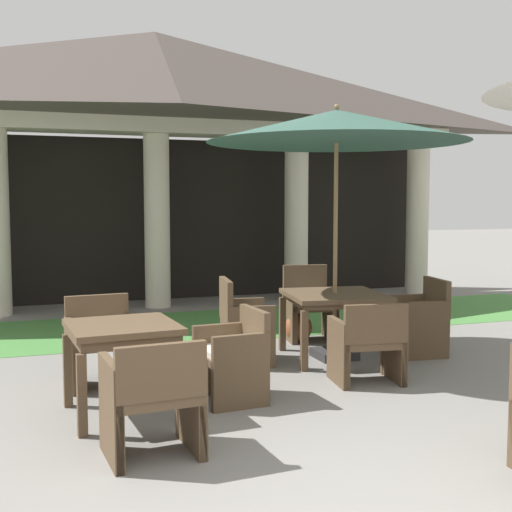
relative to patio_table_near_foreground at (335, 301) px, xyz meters
name	(u,v)px	position (x,y,z in m)	size (l,w,h in m)	color
background_pavilion	(155,100)	(-1.18, 4.24, 2.73)	(11.01, 2.67, 4.42)	beige
lawn_strip	(183,326)	(-1.18, 2.37, -0.64)	(12.81, 2.32, 0.01)	#47843D
patio_table_near_foreground	(335,301)	(0.00, 0.00, 0.00)	(1.16, 1.16, 0.73)	brown
patio_umbrella_near_foreground	(337,128)	(0.00, 0.00, 1.89)	(2.83, 2.83, 2.79)	#2D2D2D
patio_chair_near_foreground_east	(421,319)	(1.02, -0.14, -0.24)	(0.58, 0.66, 0.86)	brown
patio_chair_near_foreground_north	(309,306)	(0.14, 1.02, -0.22)	(0.66, 0.62, 0.92)	brown
patio_chair_near_foreground_south	(368,343)	(-0.14, -1.01, -0.25)	(0.70, 0.61, 0.80)	brown
patio_chair_near_foreground_west	(243,324)	(-1.02, 0.14, -0.22)	(0.59, 0.69, 0.91)	brown
patio_table_mid_left	(123,337)	(-2.49, -1.19, 0.00)	(0.91, 0.91, 0.75)	brown
patio_chair_mid_left_east	(234,357)	(-1.52, -1.12, -0.25)	(0.56, 0.61, 0.80)	brown
patio_chair_mid_left_south	(153,397)	(-2.42, -2.16, -0.23)	(0.66, 0.61, 0.83)	brown
patio_chair_mid_left_north	(102,343)	(-2.56, -0.22, -0.24)	(0.67, 0.60, 0.83)	brown
terracotta_urn	(298,327)	(-0.04, 0.92, -0.46)	(0.33, 0.33, 0.43)	brown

